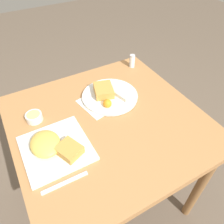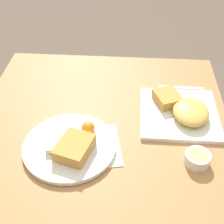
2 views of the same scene
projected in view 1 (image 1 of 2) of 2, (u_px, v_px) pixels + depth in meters
name	position (u px, v px, depth m)	size (l,w,h in m)	color
ground_plane	(109.00, 192.00, 1.55)	(8.00, 8.00, 0.00)	brown
dining_table	(108.00, 133.00, 1.10)	(0.85, 0.88, 0.74)	#B27A47
menu_card	(105.00, 99.00, 1.14)	(0.23, 0.28, 0.00)	silver
plate_square_near	(54.00, 147.00, 0.89)	(0.27, 0.27, 0.06)	white
plate_oval_far	(109.00, 95.00, 1.14)	(0.29, 0.29, 0.05)	white
sauce_ramekin	(34.00, 117.00, 1.02)	(0.08, 0.08, 0.04)	white
salt_shaker	(132.00, 62.00, 1.34)	(0.03, 0.03, 0.08)	white
butter_knife	(65.00, 183.00, 0.80)	(0.02, 0.18, 0.00)	silver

